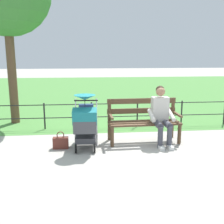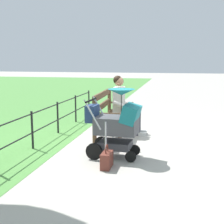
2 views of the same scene
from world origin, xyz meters
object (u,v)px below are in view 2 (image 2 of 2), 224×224
(park_bench, at_px, (110,112))
(person_on_bench, at_px, (124,103))
(stroller, at_px, (117,123))
(handbag, at_px, (107,160))

(park_bench, xyz_separation_m, person_on_bench, (-0.35, 0.22, 0.15))
(stroller, xyz_separation_m, handbag, (0.53, -0.05, -0.47))
(person_on_bench, distance_m, stroller, 1.66)
(stroller, bearing_deg, handbag, -5.58)
(stroller, distance_m, handbag, 0.71)
(park_bench, distance_m, person_on_bench, 0.44)
(stroller, height_order, handbag, stroller)
(person_on_bench, relative_size, stroller, 1.11)
(person_on_bench, xyz_separation_m, stroller, (1.65, 0.17, -0.08))
(handbag, bearing_deg, stroller, 174.42)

